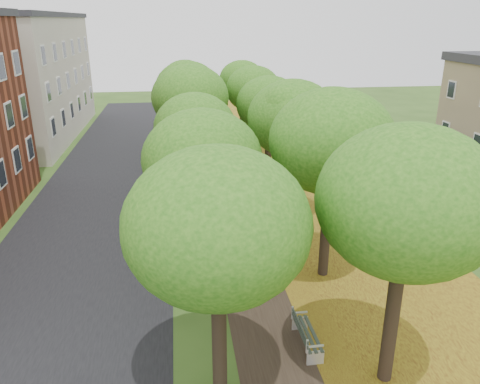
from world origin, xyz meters
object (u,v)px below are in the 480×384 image
object	(u,v)px
bench	(306,334)
car_white	(389,163)
car_silver	(452,200)
car_red	(451,205)
car_grey	(412,169)

from	to	relation	value
bench	car_white	world-z (taller)	car_white
car_silver	car_white	size ratio (longest dim) A/B	0.69
car_red	car_white	size ratio (longest dim) A/B	0.78
bench	car_grey	world-z (taller)	car_grey
car_grey	bench	bearing A→B (deg)	141.61
bench	car_red	xyz separation A→B (m)	(10.32, 9.11, 0.23)
bench	car_white	distance (m)	19.60
bench	car_silver	world-z (taller)	car_silver
car_red	car_white	xyz separation A→B (m)	(0.00, 7.55, 0.05)
car_silver	car_red	xyz separation A→B (m)	(-0.50, -0.76, 0.07)
car_grey	car_white	bearing A→B (deg)	26.87
car_silver	car_grey	xyz separation A→B (m)	(0.35, 5.25, 0.14)
car_grey	car_red	bearing A→B (deg)	170.05
car_grey	car_white	size ratio (longest dim) A/B	0.99
car_silver	car_red	world-z (taller)	car_red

